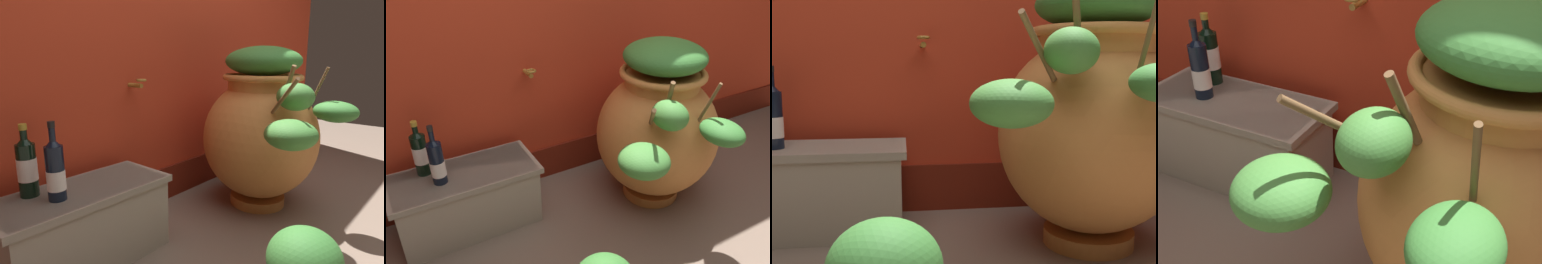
% 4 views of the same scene
% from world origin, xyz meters
% --- Properties ---
extents(terracotta_urn, '(0.86, 0.88, 0.97)m').
position_xyz_m(terracotta_urn, '(0.39, 0.60, 0.48)').
color(terracotta_urn, '#CC7F3D').
rests_on(terracotta_urn, ground_plane).
extents(stone_ledge, '(0.76, 0.34, 0.35)m').
position_xyz_m(stone_ledge, '(-0.66, 0.87, 0.19)').
color(stone_ledge, '#B2A893').
rests_on(stone_ledge, ground_plane).
extents(wine_bottle_left, '(0.07, 0.07, 0.32)m').
position_xyz_m(wine_bottle_left, '(-0.78, 0.85, 0.48)').
color(wine_bottle_left, black).
rests_on(wine_bottle_left, stone_ledge).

